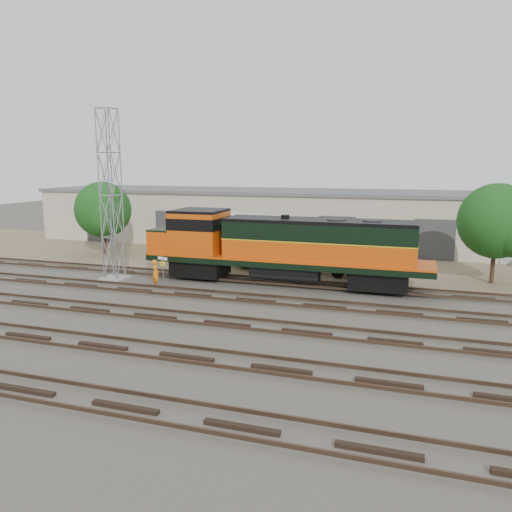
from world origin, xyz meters
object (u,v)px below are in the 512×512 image
(locomotive, at_px, (280,246))
(semi_trailer, at_px, (294,237))
(signal_tower, at_px, (111,199))
(worker, at_px, (155,273))

(locomotive, height_order, semi_trailer, locomotive)
(locomotive, distance_m, signal_tower, 11.66)
(locomotive, xyz_separation_m, semi_trailer, (-0.34, 5.08, -0.12))
(signal_tower, bearing_deg, semi_trailer, 34.60)
(locomotive, distance_m, worker, 8.26)
(semi_trailer, bearing_deg, worker, -117.45)
(signal_tower, xyz_separation_m, worker, (3.53, -0.72, -4.64))
(worker, bearing_deg, locomotive, -120.13)
(locomotive, xyz_separation_m, worker, (-7.51, -3.02, -1.68))
(signal_tower, height_order, semi_trailer, signal_tower)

